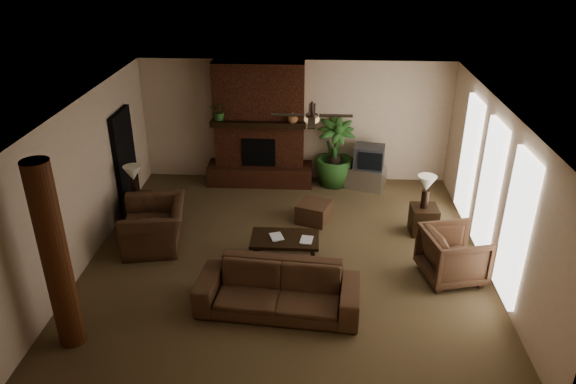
# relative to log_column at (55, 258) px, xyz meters

# --- Properties ---
(room_shell) EXTENTS (7.00, 7.00, 7.00)m
(room_shell) POSITION_rel_log_column_xyz_m (2.95, 2.40, 0.00)
(room_shell) COLOR brown
(room_shell) RESTS_ON ground
(fireplace) EXTENTS (2.40, 0.70, 2.80)m
(fireplace) POSITION_rel_log_column_xyz_m (2.15, 5.62, -0.24)
(fireplace) COLOR #542716
(fireplace) RESTS_ON ground
(windows) EXTENTS (0.08, 3.65, 2.35)m
(windows) POSITION_rel_log_column_xyz_m (6.40, 2.60, -0.05)
(windows) COLOR white
(windows) RESTS_ON ground
(log_column) EXTENTS (0.36, 0.36, 2.80)m
(log_column) POSITION_rel_log_column_xyz_m (0.00, 0.00, 0.00)
(log_column) COLOR #582D16
(log_column) RESTS_ON ground
(doorway) EXTENTS (0.10, 1.00, 2.10)m
(doorway) POSITION_rel_log_column_xyz_m (-0.49, 4.20, -0.35)
(doorway) COLOR black
(doorway) RESTS_ON ground
(ceiling_fan) EXTENTS (1.35, 1.35, 0.37)m
(ceiling_fan) POSITION_rel_log_column_xyz_m (3.35, 2.70, 1.13)
(ceiling_fan) COLOR black
(ceiling_fan) RESTS_ON ceiling
(sofa) EXTENTS (2.54, 0.95, 0.97)m
(sofa) POSITION_rel_log_column_xyz_m (2.91, 0.89, -0.91)
(sofa) COLOR #503522
(sofa) RESTS_ON ground
(armchair_left) EXTENTS (1.05, 1.41, 1.12)m
(armchair_left) POSITION_rel_log_column_xyz_m (0.48, 2.67, -0.84)
(armchair_left) COLOR #503522
(armchair_left) RESTS_ON ground
(armchair_right) EXTENTS (1.09, 1.13, 0.98)m
(armchair_right) POSITION_rel_log_column_xyz_m (5.77, 1.89, -0.91)
(armchair_right) COLOR #503522
(armchair_right) RESTS_ON ground
(coffee_table) EXTENTS (1.20, 0.70, 0.43)m
(coffee_table) POSITION_rel_log_column_xyz_m (2.92, 2.33, -1.03)
(coffee_table) COLOR black
(coffee_table) RESTS_ON ground
(ottoman) EXTENTS (0.77, 0.77, 0.40)m
(ottoman) POSITION_rel_log_column_xyz_m (3.42, 3.76, -1.20)
(ottoman) COLOR #503522
(ottoman) RESTS_ON ground
(tv_stand) EXTENTS (0.97, 0.76, 0.50)m
(tv_stand) POSITION_rel_log_column_xyz_m (4.58, 5.41, -1.15)
(tv_stand) COLOR silver
(tv_stand) RESTS_ON ground
(tv) EXTENTS (0.73, 0.63, 0.52)m
(tv) POSITION_rel_log_column_xyz_m (4.63, 5.39, -0.64)
(tv) COLOR #323234
(tv) RESTS_ON tv_stand
(floor_vase) EXTENTS (0.34, 0.34, 0.77)m
(floor_vase) POSITION_rel_log_column_xyz_m (3.86, 5.55, -0.97)
(floor_vase) COLOR #31241B
(floor_vase) RESTS_ON ground
(floor_plant) EXTENTS (1.26, 1.75, 0.88)m
(floor_plant) POSITION_rel_log_column_xyz_m (3.86, 5.55, -0.96)
(floor_plant) COLOR #2F5E25
(floor_plant) RESTS_ON ground
(side_table_left) EXTENTS (0.54, 0.54, 0.55)m
(side_table_left) POSITION_rel_log_column_xyz_m (-0.12, 3.61, -1.12)
(side_table_left) COLOR black
(side_table_left) RESTS_ON ground
(lamp_left) EXTENTS (0.45, 0.45, 0.65)m
(lamp_left) POSITION_rel_log_column_xyz_m (-0.14, 3.58, -0.40)
(lamp_left) COLOR black
(lamp_left) RESTS_ON side_table_left
(side_table_right) EXTENTS (0.51, 0.51, 0.55)m
(side_table_right) POSITION_rel_log_column_xyz_m (5.55, 3.41, -1.12)
(side_table_right) COLOR black
(side_table_right) RESTS_ON ground
(lamp_right) EXTENTS (0.44, 0.44, 0.65)m
(lamp_right) POSITION_rel_log_column_xyz_m (5.53, 3.41, -0.40)
(lamp_right) COLOR black
(lamp_right) RESTS_ON side_table_right
(mantel_plant) EXTENTS (0.46, 0.49, 0.33)m
(mantel_plant) POSITION_rel_log_column_xyz_m (1.31, 5.40, 0.32)
(mantel_plant) COLOR #2F5E25
(mantel_plant) RESTS_ON fireplace
(mantel_vase) EXTENTS (0.26, 0.27, 0.22)m
(mantel_vase) POSITION_rel_log_column_xyz_m (2.92, 5.31, 0.27)
(mantel_vase) COLOR #935D3A
(mantel_vase) RESTS_ON fireplace
(book_a) EXTENTS (0.21, 0.10, 0.29)m
(book_a) POSITION_rel_log_column_xyz_m (2.67, 2.29, -0.83)
(book_a) COLOR #999999
(book_a) RESTS_ON coffee_table
(book_b) EXTENTS (0.21, 0.05, 0.29)m
(book_b) POSITION_rel_log_column_xyz_m (3.20, 2.26, -0.82)
(book_b) COLOR #999999
(book_b) RESTS_ON coffee_table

